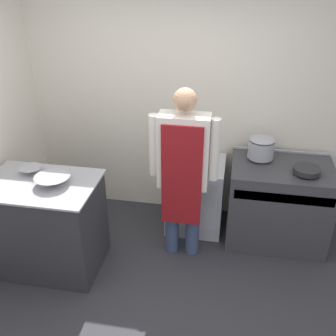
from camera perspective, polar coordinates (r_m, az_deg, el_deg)
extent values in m
plane|color=#2D2D33|center=(3.59, -2.98, -21.26)|extent=(14.00, 14.00, 0.00)
cube|color=silver|center=(4.29, 1.88, 9.73)|extent=(8.00, 0.05, 2.70)
cube|color=#2D2D33|center=(3.96, -17.16, -8.03)|extent=(0.99, 0.68, 0.92)
cube|color=#9EA0A8|center=(3.71, -18.19, -2.22)|extent=(1.03, 0.71, 0.02)
cube|color=#38383D|center=(4.30, 15.59, -4.92)|extent=(1.01, 0.70, 0.88)
cube|color=#9EA0A8|center=(3.87, 16.45, -4.16)|extent=(0.93, 0.03, 0.10)
cube|color=#9EA0A8|center=(4.37, 16.08, 2.42)|extent=(1.01, 0.03, 0.02)
cube|color=silver|center=(4.37, 4.02, -3.85)|extent=(0.60, 0.59, 0.79)
cube|color=silver|center=(4.11, 3.58, -5.52)|extent=(0.51, 0.02, 0.55)
cylinder|color=#38476B|center=(3.99, 0.59, -7.19)|extent=(0.14, 0.14, 0.81)
cylinder|color=#38476B|center=(3.97, 3.61, -7.49)|extent=(0.14, 0.14, 0.81)
cube|color=silver|center=(3.59, 2.31, 2.46)|extent=(0.47, 0.22, 0.71)
cube|color=maroon|center=(3.58, 1.97, -1.40)|extent=(0.37, 0.02, 1.01)
cylinder|color=silver|center=(3.61, -2.06, 3.31)|extent=(0.09, 0.09, 0.60)
cylinder|color=silver|center=(3.55, 6.78, 2.61)|extent=(0.09, 0.09, 0.60)
sphere|color=tan|center=(3.40, 2.47, 9.86)|extent=(0.21, 0.21, 0.21)
cone|color=#9EA0A8|center=(3.63, -16.40, -1.74)|extent=(0.32, 0.32, 0.09)
cone|color=#9EA0A8|center=(3.88, -19.26, -0.30)|extent=(0.21, 0.21, 0.06)
cylinder|color=#9EA0A8|center=(4.12, 13.34, 2.67)|extent=(0.26, 0.26, 0.18)
ellipsoid|color=#9EA0A8|center=(4.07, 13.51, 4.05)|extent=(0.26, 0.26, 0.05)
cylinder|color=#262628|center=(3.98, 19.49, -0.27)|extent=(0.26, 0.26, 0.05)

